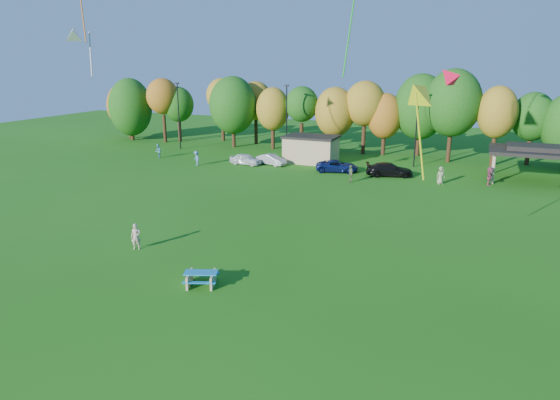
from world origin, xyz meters
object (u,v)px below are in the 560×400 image
at_px(picnic_table, 201,278).
at_px(car_c, 337,166).
at_px(car_d, 389,170).
at_px(car_a, 246,159).
at_px(kite_flyer, 136,237).
at_px(car_b, 271,160).

xyz_separation_m(picnic_table, car_c, (-1.11, 30.99, 0.19)).
height_order(car_c, car_d, car_d).
bearing_deg(picnic_table, car_a, 91.27).
bearing_deg(kite_flyer, car_c, 50.30).
bearing_deg(car_b, car_a, 126.03).
bearing_deg(car_a, kite_flyer, -165.17).
height_order(picnic_table, car_d, car_d).
distance_m(car_a, car_d, 16.95).
height_order(picnic_table, car_c, car_c).
bearing_deg(car_d, car_b, 70.49).
relative_size(car_b, car_c, 0.81).
relative_size(kite_flyer, car_c, 0.37).
relative_size(picnic_table, car_c, 0.48).
bearing_deg(car_c, kite_flyer, 155.13).
bearing_deg(car_c, car_d, -102.90).
bearing_deg(car_a, car_b, -66.46).
height_order(kite_flyer, car_d, kite_flyer).
bearing_deg(car_d, car_a, 74.50).
height_order(kite_flyer, car_b, kite_flyer).
relative_size(kite_flyer, car_d, 0.35).
distance_m(kite_flyer, car_d, 30.15).
bearing_deg(picnic_table, car_d, 60.91).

